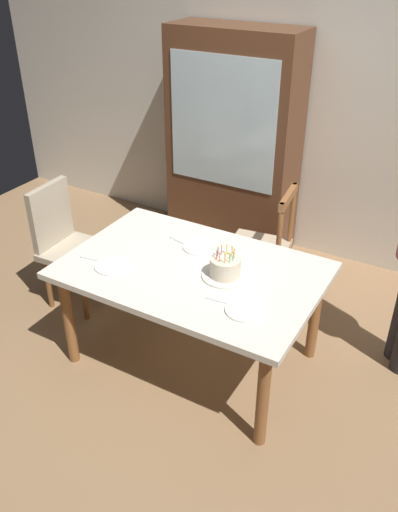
{
  "coord_description": "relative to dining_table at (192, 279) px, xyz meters",
  "views": [
    {
      "loc": [
        1.4,
        -2.36,
        2.48
      ],
      "look_at": [
        0.05,
        0.0,
        0.83
      ],
      "focal_mm": 37.12,
      "sensor_mm": 36.0,
      "label": 1
    }
  ],
  "objects": [
    {
      "name": "ground",
      "position": [
        0.0,
        0.0,
        -0.65
      ],
      "size": [
        6.4,
        6.4,
        0.0
      ],
      "primitive_type": "plane",
      "color": "#93704C"
    },
    {
      "name": "back_wall",
      "position": [
        0.0,
        1.85,
        0.65
      ],
      "size": [
        6.4,
        0.1,
        2.6
      ],
      "primitive_type": "cube",
      "color": "silver",
      "rests_on": "ground"
    },
    {
      "name": "dining_table",
      "position": [
        0.0,
        0.0,
        0.0
      ],
      "size": [
        1.58,
        1.04,
        0.73
      ],
      "color": "silver",
      "rests_on": "ground"
    },
    {
      "name": "birthday_cake",
      "position": [
        0.22,
        0.01,
        0.14
      ],
      "size": [
        0.28,
        0.28,
        0.19
      ],
      "color": "silver",
      "rests_on": "dining_table"
    },
    {
      "name": "plate_near_celebrant",
      "position": [
        -0.43,
        -0.23,
        0.09
      ],
      "size": [
        0.22,
        0.22,
        0.01
      ],
      "primitive_type": "cylinder",
      "color": "white",
      "rests_on": "dining_table"
    },
    {
      "name": "plate_far_side",
      "position": [
        -0.08,
        0.23,
        0.09
      ],
      "size": [
        0.22,
        0.22,
        0.01
      ],
      "primitive_type": "cylinder",
      "color": "white",
      "rests_on": "dining_table"
    },
    {
      "name": "plate_near_guest",
      "position": [
        0.47,
        -0.23,
        0.09
      ],
      "size": [
        0.22,
        0.22,
        0.01
      ],
      "primitive_type": "cylinder",
      "color": "white",
      "rests_on": "dining_table"
    },
    {
      "name": "fork_near_celebrant",
      "position": [
        -0.59,
        -0.23,
        0.08
      ],
      "size": [
        0.18,
        0.04,
        0.01
      ],
      "primitive_type": "cube",
      "rotation": [
        0.0,
        0.0,
        0.15
      ],
      "color": "silver",
      "rests_on": "dining_table"
    },
    {
      "name": "fork_far_side",
      "position": [
        -0.24,
        0.24,
        0.08
      ],
      "size": [
        0.18,
        0.05,
        0.01
      ],
      "primitive_type": "cube",
      "rotation": [
        0.0,
        0.0,
        -0.22
      ],
      "color": "silver",
      "rests_on": "dining_table"
    },
    {
      "name": "fork_near_guest",
      "position": [
        0.31,
        -0.23,
        0.08
      ],
      "size": [
        0.18,
        0.03,
        0.01
      ],
      "primitive_type": "cube",
      "rotation": [
        0.0,
        0.0,
        0.09
      ],
      "color": "silver",
      "rests_on": "dining_table"
    },
    {
      "name": "chair_spindle_back",
      "position": [
        0.11,
        0.85,
        -0.19
      ],
      "size": [
        0.49,
        0.49,
        0.95
      ],
      "color": "tan",
      "rests_on": "ground"
    },
    {
      "name": "chair_upholstered",
      "position": [
        -1.18,
        0.13,
        -0.11
      ],
      "size": [
        0.47,
        0.46,
        0.95
      ],
      "color": "tan",
      "rests_on": "ground"
    },
    {
      "name": "china_cabinet",
      "position": [
        -0.5,
        1.56,
        0.31
      ],
      "size": [
        1.1,
        0.45,
        1.9
      ],
      "color": "#56331E",
      "rests_on": "ground"
    }
  ]
}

